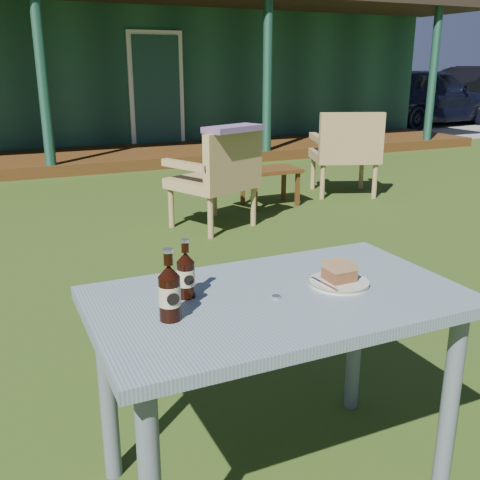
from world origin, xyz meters
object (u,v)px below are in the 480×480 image
cafe_table (278,323)px  cake_slice (339,271)px  cola_bottle_near (186,274)px  armchair_right (346,149)px  cola_bottle_far (170,292)px  car_near (424,96)px  plate (339,282)px  side_table (270,174)px  armchair_left (219,174)px

cafe_table → cake_slice: (0.23, -0.00, 0.15)m
cola_bottle_near → armchair_right: armchair_right is taller
cafe_table → cola_bottle_far: 0.42m
cola_bottle_near → cake_slice: bearing=-11.7°
car_near → plate: car_near is taller
side_table → cake_slice: bearing=-114.4°
cola_bottle_far → side_table: (2.30, 3.76, -0.46)m
cola_bottle_near → armchair_right: bearing=49.1°
car_near → cola_bottle_near: car_near is taller
armchair_left → side_table: armchair_left is taller
cola_bottle_near → armchair_left: cola_bottle_near is taller
car_near → plate: 13.18m
cola_bottle_near → cafe_table: bearing=-20.6°
cola_bottle_near → cola_bottle_far: (-0.10, -0.14, 0.01)m
cake_slice → cola_bottle_near: bearing=168.3°
plate → armchair_right: bearing=54.7°
cake_slice → armchair_right: armchair_right is taller
armchair_left → cake_slice: bearing=-105.3°
cake_slice → armchair_left: armchair_left is taller
cola_bottle_near → side_table: cola_bottle_near is taller
armchair_right → armchair_left: bearing=-159.8°
cake_slice → cafe_table: bearing=179.8°
cake_slice → armchair_left: (0.86, 3.13, -0.26)m
cake_slice → armchair_left: size_ratio=0.10×
plate → cafe_table: bearing=178.2°
plate → cola_bottle_far: (-0.60, -0.03, 0.08)m
car_near → armchair_left: 10.41m
cola_bottle_far → side_table: 4.43m
cola_bottle_near → armchair_left: (1.37, 3.03, -0.30)m
side_table → car_near: bearing=38.7°
cola_bottle_far → side_table: cola_bottle_far is taller
armchair_right → side_table: 1.03m
car_near → plate: (-9.02, -9.60, 0.01)m
plate → cake_slice: 0.04m
cafe_table → cake_slice: cake_slice is taller
plate → armchair_left: 3.26m
car_near → plate: size_ratio=20.72×
cafe_table → cola_bottle_near: size_ratio=6.22×
cafe_table → armchair_left: size_ratio=1.35×
cafe_table → armchair_right: size_ratio=1.26×
plate → armchair_left: size_ratio=0.23×
cafe_table → armchair_left: armchair_left is taller
cake_slice → cola_bottle_far: size_ratio=0.43×
plate → cake_slice: cake_slice is taller
cake_slice → side_table: cake_slice is taller
cafe_table → cola_bottle_far: cola_bottle_far is taller
cafe_table → side_table: 4.20m
plate → cola_bottle_far: bearing=-177.5°
cafe_table → armchair_right: bearing=52.4°
cake_slice → armchair_right: 4.68m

